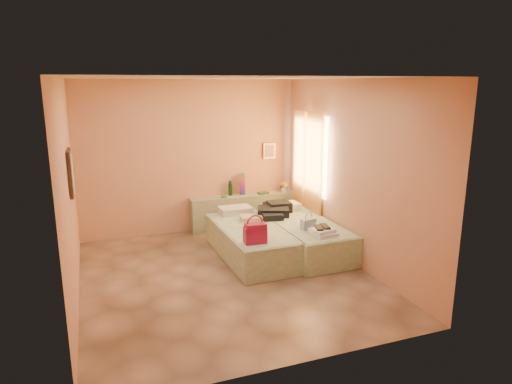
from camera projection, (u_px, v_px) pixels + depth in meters
ground at (227, 277)px, 6.59m from camera, size 4.50×4.50×0.00m
room_walls at (227, 148)px, 6.76m from camera, size 4.02×4.51×2.81m
headboard_ledge at (243, 211)px, 8.76m from camera, size 2.05×0.30×0.65m
bed_left at (251, 242)px, 7.32m from camera, size 0.95×2.02×0.50m
bed_right at (303, 237)px, 7.56m from camera, size 0.95×2.02×0.50m
water_bottle at (230, 188)px, 8.62m from camera, size 0.09×0.09×0.27m
rainbow_box at (242, 184)px, 8.68m from camera, size 0.11×0.11×0.40m
small_dish at (224, 197)px, 8.48m from camera, size 0.17×0.17×0.03m
green_book at (263, 193)px, 8.77m from camera, size 0.21×0.17×0.03m
flower_vase at (284, 186)px, 8.89m from camera, size 0.21×0.21×0.24m
magenta_handbag at (255, 233)px, 6.51m from camera, size 0.33×0.20×0.30m
khaki_garment at (251, 217)px, 7.66m from camera, size 0.40×0.35×0.06m
clothes_pile at (276, 210)px, 7.89m from camera, size 0.69×0.69×0.18m
blue_handbag at (308, 224)px, 7.15m from camera, size 0.27×0.17×0.16m
towel_stack at (324, 232)px, 6.85m from camera, size 0.39×0.35×0.10m
sandal_pair at (322, 227)px, 6.88m from camera, size 0.26×0.30×0.03m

